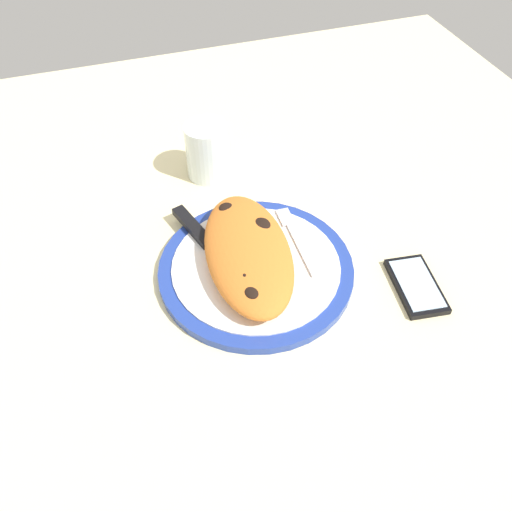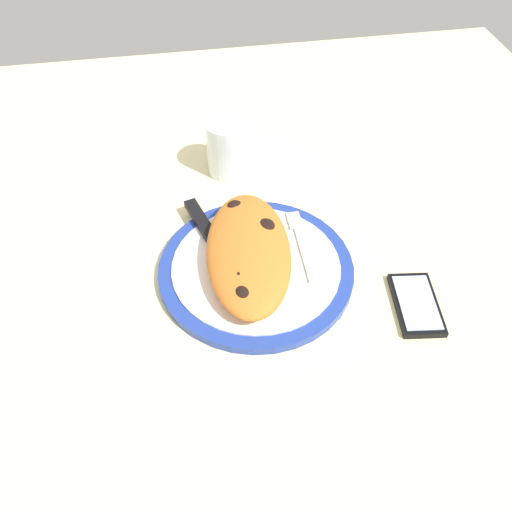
{
  "view_description": "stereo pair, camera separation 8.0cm",
  "coord_description": "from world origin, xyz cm",
  "views": [
    {
      "loc": [
        -51.71,
        17.13,
        62.67
      ],
      "look_at": [
        0.0,
        0.0,
        3.77
      ],
      "focal_mm": 37.32,
      "sensor_mm": 36.0,
      "label": 1
    },
    {
      "loc": [
        -53.66,
        9.36,
        62.67
      ],
      "look_at": [
        0.0,
        0.0,
        3.77
      ],
      "focal_mm": 37.32,
      "sensor_mm": 36.0,
      "label": 2
    }
  ],
  "objects": [
    {
      "name": "knife",
      "position": [
        8.11,
        6.58,
        2.27
      ],
      "size": [
        21.93,
        8.12,
        1.2
      ],
      "color": "silver",
      "rests_on": "plate"
    },
    {
      "name": "water_glass",
      "position": [
        26.06,
        0.67,
        4.45
      ],
      "size": [
        7.68,
        7.68,
        10.37
      ],
      "color": "silver",
      "rests_on": "ground_plane"
    },
    {
      "name": "calzone",
      "position": [
        0.72,
        1.03,
        4.2
      ],
      "size": [
        27.01,
        15.56,
        4.82
      ],
      "color": "orange",
      "rests_on": "plate"
    },
    {
      "name": "plate",
      "position": [
        0.0,
        0.0,
        0.85
      ],
      "size": [
        30.18,
        30.18,
        1.77
      ],
      "color": "#233D99",
      "rests_on": "ground_plane"
    },
    {
      "name": "fork",
      "position": [
        4.18,
        -7.82,
        1.97
      ],
      "size": [
        15.58,
        2.3,
        0.4
      ],
      "color": "silver",
      "rests_on": "plate"
    },
    {
      "name": "ground_plane",
      "position": [
        0.0,
        0.0,
        -1.5
      ],
      "size": [
        150.0,
        150.0,
        3.0
      ],
      "primitive_type": "cube",
      "color": "beige"
    },
    {
      "name": "smartphone",
      "position": [
        -10.63,
        -22.06,
        0.56
      ],
      "size": [
        12.04,
        7.6,
        1.16
      ],
      "color": "black",
      "rests_on": "ground_plane"
    }
  ]
}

